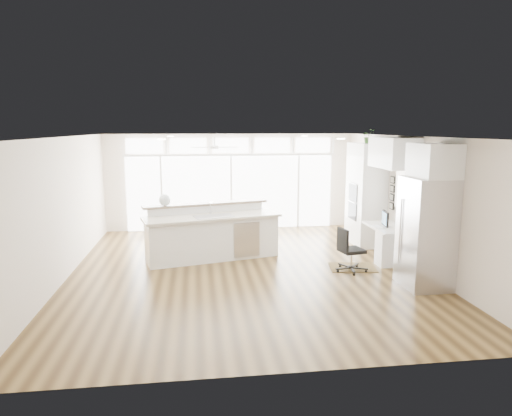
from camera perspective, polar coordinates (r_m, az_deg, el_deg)
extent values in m
cube|color=#422D14|center=(9.40, -1.19, -7.84)|extent=(7.00, 8.00, 0.02)
cube|color=white|center=(8.94, -1.25, 8.92)|extent=(7.00, 8.00, 0.02)
cube|color=silver|center=(13.02, -3.16, 3.29)|extent=(7.00, 0.04, 2.70)
cube|color=silver|center=(5.21, 3.65, -6.99)|extent=(7.00, 0.04, 2.70)
cube|color=silver|center=(9.37, -23.02, -0.14)|extent=(0.04, 8.00, 2.70)
cube|color=silver|center=(10.07, 19.00, 0.78)|extent=(0.04, 8.00, 2.70)
cube|color=white|center=(12.99, -3.12, 1.95)|extent=(5.80, 0.06, 2.08)
cube|color=white|center=(12.88, -3.18, 7.82)|extent=(5.90, 0.06, 0.40)
cube|color=white|center=(10.29, 18.12, 2.14)|extent=(0.04, 0.85, 0.85)
cube|color=silver|center=(11.71, -5.22, 8.06)|extent=(1.16, 1.16, 0.32)
cube|color=white|center=(9.14, -1.39, 8.81)|extent=(3.40, 3.00, 0.02)
cube|color=white|center=(11.58, 13.57, 1.69)|extent=(0.64, 1.20, 2.50)
cube|color=white|center=(10.37, 16.12, -4.29)|extent=(0.72, 1.30, 0.76)
cube|color=white|center=(10.09, 16.87, 6.63)|extent=(0.64, 1.30, 0.64)
cube|color=silver|center=(8.78, 20.48, -2.94)|extent=(0.76, 0.90, 2.00)
cube|color=white|center=(8.62, 21.36, 5.53)|extent=(0.64, 0.90, 0.60)
cube|color=black|center=(10.87, 16.68, 1.81)|extent=(0.06, 0.22, 0.80)
cube|color=white|center=(10.11, -5.47, -3.05)|extent=(3.17, 1.82, 1.19)
cube|color=#352510|center=(9.76, 11.97, -7.27)|extent=(1.02, 0.81, 0.01)
cube|color=black|center=(9.41, 11.87, -5.15)|extent=(0.53, 0.51, 0.89)
sphere|color=silver|center=(10.15, -11.33, 1.00)|extent=(0.30, 0.30, 0.26)
cube|color=black|center=(10.22, 15.86, -1.27)|extent=(0.14, 0.44, 0.36)
cube|color=white|center=(10.19, 14.94, -2.24)|extent=(0.14, 0.32, 0.02)
imported|color=#355E28|center=(11.47, 13.85, 8.53)|extent=(0.33, 0.36, 0.26)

